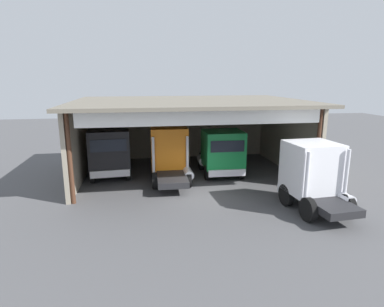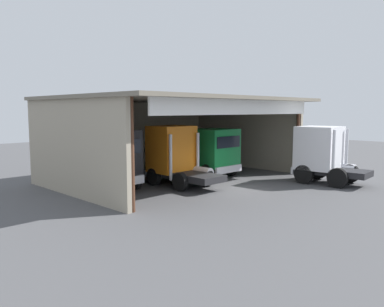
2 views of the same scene
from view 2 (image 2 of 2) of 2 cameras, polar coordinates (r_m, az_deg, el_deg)
ground_plane at (r=21.78m, az=6.43°, el=-5.25°), size 80.00×80.00×0.00m
workshop_shed at (r=25.20m, az=-3.56°, el=4.71°), size 15.06×11.02×5.16m
truck_black_left_bay at (r=21.20m, az=-12.51°, el=-0.88°), size 2.97×5.19×3.34m
truck_orange_right_bay at (r=22.69m, az=-2.48°, el=-0.20°), size 2.55×4.83×3.48m
truck_green_center_left_bay at (r=25.51m, az=2.68°, el=0.33°), size 2.73×5.21×3.18m
truck_white_center_bay at (r=24.63m, az=18.74°, el=0.07°), size 2.73×4.37×3.42m
oil_drum at (r=31.35m, az=-1.15°, el=-0.76°), size 0.58×0.58×0.94m
tool_cart at (r=30.63m, az=-1.62°, el=-0.88°), size 0.90×0.60×1.00m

